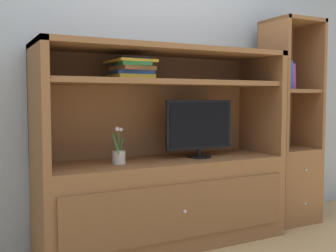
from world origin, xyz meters
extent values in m
cube|color=#9EA8B2|center=(0.00, 0.75, 1.40)|extent=(6.00, 0.10, 2.80)
cube|color=brown|center=(0.00, 0.40, 0.31)|extent=(1.83, 0.55, 0.63)
cube|color=brown|center=(0.00, 0.12, 0.31)|extent=(1.68, 0.02, 0.38)
sphere|color=silver|center=(0.00, 0.10, 0.31)|extent=(0.02, 0.02, 0.02)
cube|color=brown|center=(-0.89, 0.40, 1.03)|extent=(0.05, 0.55, 0.81)
cube|color=brown|center=(0.89, 0.40, 1.03)|extent=(0.05, 0.55, 0.81)
cube|color=brown|center=(0.00, 0.66, 1.03)|extent=(1.83, 0.02, 0.81)
cube|color=brown|center=(0.00, 0.40, 1.42)|extent=(1.83, 0.55, 0.04)
cube|color=brown|center=(0.00, 0.40, 1.19)|extent=(1.73, 0.49, 0.04)
cylinder|color=black|center=(0.28, 0.38, 0.63)|extent=(0.19, 0.19, 0.01)
cylinder|color=black|center=(0.28, 0.38, 0.66)|extent=(0.03, 0.03, 0.05)
cube|color=black|center=(0.28, 0.38, 0.87)|extent=(0.56, 0.02, 0.37)
cube|color=black|center=(0.28, 0.37, 0.87)|extent=(0.52, 0.00, 0.34)
cylinder|color=beige|center=(-0.37, 0.38, 0.67)|extent=(0.09, 0.09, 0.09)
cylinder|color=#3D6B33|center=(-0.37, 0.38, 0.79)|extent=(0.01, 0.01, 0.15)
cube|color=#2D7A38|center=(-0.34, 0.37, 0.76)|extent=(0.02, 0.07, 0.08)
cube|color=#2D7A38|center=(-0.39, 0.37, 0.76)|extent=(0.02, 0.10, 0.13)
sphere|color=silver|center=(-0.35, 0.37, 0.86)|extent=(0.03, 0.03, 0.03)
sphere|color=silver|center=(-0.38, 0.37, 0.87)|extent=(0.03, 0.03, 0.03)
cube|color=gold|center=(-0.27, 0.39, 1.22)|extent=(0.26, 0.27, 0.03)
cube|color=#2D519E|center=(-0.25, 0.41, 1.25)|extent=(0.27, 0.26, 0.03)
cube|color=#A56638|center=(-0.26, 0.39, 1.28)|extent=(0.27, 0.28, 0.03)
cube|color=#338C4C|center=(-0.26, 0.39, 1.30)|extent=(0.24, 0.32, 0.03)
cube|color=gold|center=(-0.27, 0.41, 1.33)|extent=(0.28, 0.35, 0.02)
cube|color=black|center=(-0.26, 0.40, 1.35)|extent=(0.23, 0.29, 0.02)
cube|color=brown|center=(1.22, 0.40, 0.32)|extent=(0.44, 0.38, 0.64)
sphere|color=silver|center=(1.22, 0.21, 0.48)|extent=(0.02, 0.02, 0.02)
sphere|color=silver|center=(1.22, 0.21, 0.19)|extent=(0.02, 0.02, 0.02)
cube|color=brown|center=(1.01, 0.40, 1.19)|extent=(0.03, 0.38, 1.10)
cube|color=brown|center=(1.42, 0.40, 1.19)|extent=(0.03, 0.38, 1.10)
cube|color=brown|center=(1.22, 0.58, 1.19)|extent=(0.44, 0.02, 1.10)
cube|color=brown|center=(1.22, 0.40, 1.13)|extent=(0.38, 0.34, 0.03)
cube|color=brown|center=(1.22, 0.40, 1.72)|extent=(0.44, 0.38, 0.03)
cube|color=#2D519E|center=(1.07, 0.40, 1.24)|extent=(0.02, 0.13, 0.19)
cube|color=gold|center=(1.10, 0.40, 1.28)|extent=(0.04, 0.15, 0.27)
cube|color=#2D519E|center=(1.14, 0.40, 1.27)|extent=(0.03, 0.17, 0.24)
cube|color=purple|center=(1.18, 0.40, 1.26)|extent=(0.05, 0.14, 0.22)
camera|label=1|loc=(-1.31, -2.21, 1.08)|focal=42.97mm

